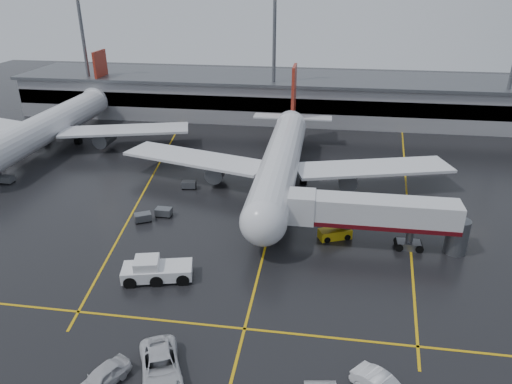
# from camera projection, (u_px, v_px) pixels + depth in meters

# --- Properties ---
(ground) EXTENTS (220.00, 220.00, 0.00)m
(ground) POSITION_uv_depth(u_px,v_px,m) (274.00, 215.00, 61.09)
(ground) COLOR black
(ground) RESTS_ON ground
(apron_line_centre) EXTENTS (0.25, 90.00, 0.02)m
(apron_line_centre) POSITION_uv_depth(u_px,v_px,m) (274.00, 215.00, 61.08)
(apron_line_centre) COLOR gold
(apron_line_centre) RESTS_ON ground
(apron_line_stop) EXTENTS (60.00, 0.25, 0.02)m
(apron_line_stop) POSITION_uv_depth(u_px,v_px,m) (245.00, 329.00, 41.29)
(apron_line_stop) COLOR gold
(apron_line_stop) RESTS_ON ground
(apron_line_left) EXTENTS (9.99, 69.35, 0.02)m
(apron_line_left) POSITION_uv_depth(u_px,v_px,m) (152.00, 176.00, 72.79)
(apron_line_left) COLOR gold
(apron_line_left) RESTS_ON ground
(apron_line_right) EXTENTS (7.57, 69.64, 0.02)m
(apron_line_right) POSITION_uv_depth(u_px,v_px,m) (407.00, 192.00, 67.64)
(apron_line_right) COLOR gold
(apron_line_right) RESTS_ON ground
(terminal) EXTENTS (122.00, 19.00, 8.60)m
(terminal) POSITION_uv_depth(u_px,v_px,m) (299.00, 97.00, 102.41)
(terminal) COLOR gray
(terminal) RESTS_ON ground
(light_mast_left) EXTENTS (3.00, 1.20, 25.45)m
(light_mast_left) POSITION_uv_depth(u_px,v_px,m) (84.00, 48.00, 98.97)
(light_mast_left) COLOR #595B60
(light_mast_left) RESTS_ON ground
(light_mast_mid) EXTENTS (3.00, 1.20, 25.45)m
(light_mast_mid) POSITION_uv_depth(u_px,v_px,m) (274.00, 52.00, 93.54)
(light_mast_mid) COLOR #595B60
(light_mast_mid) RESTS_ON ground
(main_airliner) EXTENTS (48.80, 45.60, 14.10)m
(main_airliner) POSITION_uv_depth(u_px,v_px,m) (282.00, 158.00, 68.06)
(main_airliner) COLOR silver
(main_airliner) RESTS_ON ground
(second_airliner) EXTENTS (48.80, 45.60, 14.10)m
(second_airliner) POSITION_uv_depth(u_px,v_px,m) (55.00, 123.00, 84.55)
(second_airliner) COLOR silver
(second_airliner) RESTS_ON ground
(jet_bridge) EXTENTS (19.90, 3.40, 6.05)m
(jet_bridge) POSITION_uv_depth(u_px,v_px,m) (374.00, 215.00, 52.45)
(jet_bridge) COLOR silver
(jet_bridge) RESTS_ON ground
(pushback_tractor) EXTENTS (7.42, 4.41, 2.49)m
(pushback_tractor) POSITION_uv_depth(u_px,v_px,m) (155.00, 271.00, 47.74)
(pushback_tractor) COLOR silver
(pushback_tractor) RESTS_ON ground
(belt_loader) EXTENTS (4.09, 2.90, 2.39)m
(belt_loader) POSITION_uv_depth(u_px,v_px,m) (335.00, 233.00, 55.44)
(belt_loader) COLOR gold
(belt_loader) RESTS_ON ground
(service_van_a) EXTENTS (5.27, 7.01, 1.77)m
(service_van_a) POSITION_uv_depth(u_px,v_px,m) (161.00, 366.00, 36.14)
(service_van_a) COLOR silver
(service_van_a) RESTS_ON ground
(service_van_d) EXTENTS (3.64, 4.95, 1.57)m
(service_van_d) POSITION_uv_depth(u_px,v_px,m) (102.00, 378.00, 35.26)
(service_van_d) COLOR silver
(service_van_d) RESTS_ON ground
(baggage_cart_a) EXTENTS (2.02, 1.33, 1.12)m
(baggage_cart_a) POSITION_uv_depth(u_px,v_px,m) (164.00, 212.00, 60.48)
(baggage_cart_a) COLOR #595B60
(baggage_cart_a) RESTS_ON ground
(baggage_cart_b) EXTENTS (2.38, 2.11, 1.12)m
(baggage_cart_b) POSITION_uv_depth(u_px,v_px,m) (143.00, 217.00, 59.15)
(baggage_cart_b) COLOR #595B60
(baggage_cart_b) RESTS_ON ground
(baggage_cart_c) EXTENTS (2.12, 1.50, 1.12)m
(baggage_cart_c) POSITION_uv_depth(u_px,v_px,m) (189.00, 184.00, 68.43)
(baggage_cart_c) COLOR #595B60
(baggage_cart_c) RESTS_ON ground
(baggage_cart_e) EXTENTS (2.01, 1.31, 1.12)m
(baggage_cart_e) POSITION_uv_depth(u_px,v_px,m) (6.00, 179.00, 70.22)
(baggage_cart_e) COLOR #595B60
(baggage_cart_e) RESTS_ON ground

